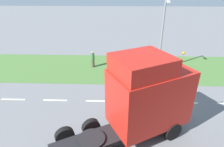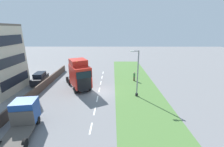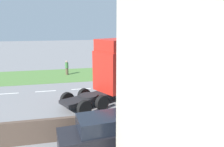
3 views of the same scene
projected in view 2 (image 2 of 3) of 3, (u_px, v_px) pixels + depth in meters
name	position (u px, v px, depth m)	size (l,w,h in m)	color
ground_plane	(99.00, 92.00, 23.20)	(120.00, 120.00, 0.00)	slate
grass_verge	(138.00, 92.00, 23.17)	(7.00, 44.00, 0.01)	#4C7538
lane_markings	(99.00, 90.00, 23.87)	(0.16, 21.00, 0.00)	white
boundary_wall	(41.00, 88.00, 23.06)	(0.25, 24.00, 1.27)	#4C3D33
lorry_cab	(80.00, 75.00, 23.47)	(5.59, 7.51, 4.96)	black
flatbed_truck	(24.00, 115.00, 14.41)	(2.92, 5.73, 2.69)	navy
parked_car	(40.00, 78.00, 26.42)	(2.20, 4.61, 1.94)	black
lamp_post	(137.00, 76.00, 20.85)	(1.31, 0.38, 6.61)	black
pedestrian	(134.00, 77.00, 27.75)	(0.39, 0.39, 1.70)	brown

